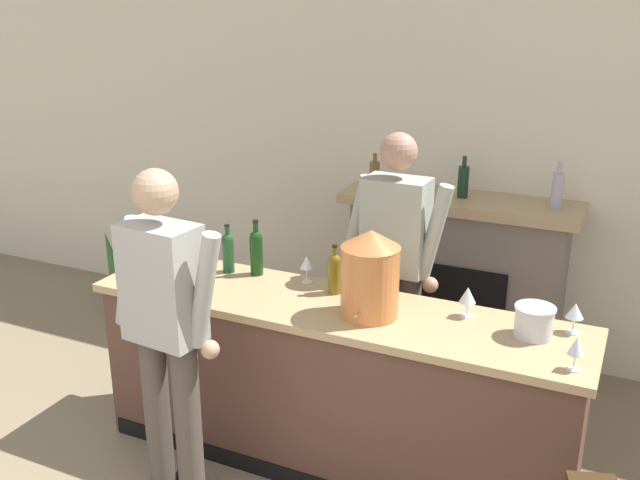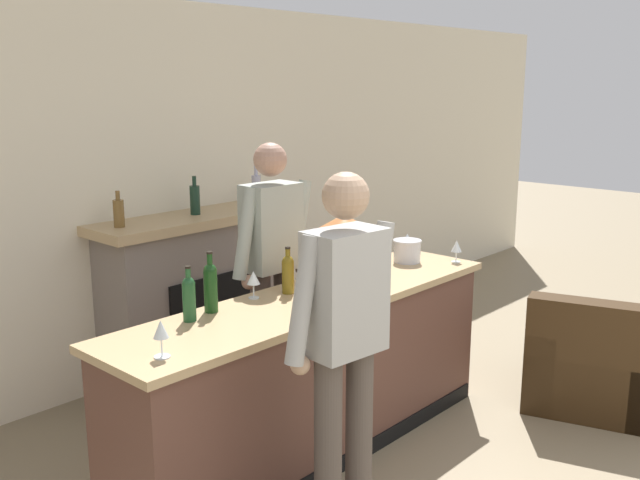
# 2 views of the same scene
# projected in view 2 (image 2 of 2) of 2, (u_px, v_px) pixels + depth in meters

# --- Properties ---
(wall_back_panel) EXTENTS (12.00, 0.07, 2.75)m
(wall_back_panel) POSITION_uv_depth(u_px,v_px,m) (113.00, 198.00, 5.00)
(wall_back_panel) COLOR beige
(wall_back_panel) RESTS_ON ground_plane
(bar_counter) EXTENTS (2.68, 0.63, 0.97)m
(bar_counter) POSITION_uv_depth(u_px,v_px,m) (314.00, 375.00, 4.19)
(bar_counter) COLOR brown
(bar_counter) RESTS_ON ground_plane
(fireplace_stone) EXTENTS (1.60, 0.52, 1.53)m
(fireplace_stone) POSITION_uv_depth(u_px,v_px,m) (196.00, 293.00, 5.35)
(fireplace_stone) COLOR slate
(fireplace_stone) RESTS_ON ground_plane
(armchair_black) EXTENTS (1.11, 1.08, 0.81)m
(armchair_black) POSITION_uv_depth(u_px,v_px,m) (595.00, 367.00, 4.87)
(armchair_black) COLOR #352210
(armchair_black) RESTS_ON ground_plane
(person_customer) EXTENTS (0.66, 0.33, 1.80)m
(person_customer) POSITION_uv_depth(u_px,v_px,m) (344.00, 346.00, 3.24)
(person_customer) COLOR #4C423A
(person_customer) RESTS_ON ground_plane
(person_bartender) EXTENTS (0.66, 0.31, 1.81)m
(person_bartender) POSITION_uv_depth(u_px,v_px,m) (272.00, 269.00, 4.54)
(person_bartender) COLOR #4C423C
(person_bartender) RESTS_ON ground_plane
(copper_dispenser) EXTENTS (0.30, 0.34, 0.46)m
(copper_dispenser) POSITION_uv_depth(u_px,v_px,m) (344.00, 252.00, 4.18)
(copper_dispenser) COLOR #C9753D
(copper_dispenser) RESTS_ON bar_counter
(ice_bucket_steel) EXTENTS (0.19, 0.19, 0.15)m
(ice_bucket_steel) POSITION_uv_depth(u_px,v_px,m) (407.00, 251.00, 4.86)
(ice_bucket_steel) COLOR silver
(ice_bucket_steel) RESTS_ON bar_counter
(wine_bottle_merlot_tall) EXTENTS (0.07, 0.07, 0.29)m
(wine_bottle_merlot_tall) POSITION_uv_depth(u_px,v_px,m) (189.00, 297.00, 3.64)
(wine_bottle_merlot_tall) COLOR #1D4A25
(wine_bottle_merlot_tall) RESTS_ON bar_counter
(wine_bottle_cabernet_heavy) EXTENTS (0.07, 0.07, 0.28)m
(wine_bottle_cabernet_heavy) POSITION_uv_depth(u_px,v_px,m) (288.00, 272.00, 4.12)
(wine_bottle_cabernet_heavy) COLOR brown
(wine_bottle_cabernet_heavy) RESTS_ON bar_counter
(wine_bottle_riesling_slim) EXTENTS (0.07, 0.07, 0.33)m
(wine_bottle_riesling_slim) POSITION_uv_depth(u_px,v_px,m) (211.00, 285.00, 3.78)
(wine_bottle_riesling_slim) COLOR #153C15
(wine_bottle_riesling_slim) RESTS_ON bar_counter
(wine_glass_mid_counter) EXTENTS (0.07, 0.07, 0.16)m
(wine_glass_mid_counter) POSITION_uv_depth(u_px,v_px,m) (457.00, 247.00, 4.83)
(wine_glass_mid_counter) COLOR silver
(wine_glass_mid_counter) RESTS_ON bar_counter
(wine_glass_front_right) EXTENTS (0.08, 0.08, 0.16)m
(wine_glass_front_right) POSITION_uv_depth(u_px,v_px,m) (366.00, 252.00, 4.66)
(wine_glass_front_right) COLOR silver
(wine_glass_front_right) RESTS_ON bar_counter
(wine_glass_near_bucket) EXTENTS (0.07, 0.07, 0.16)m
(wine_glass_near_bucket) POSITION_uv_depth(u_px,v_px,m) (253.00, 279.00, 4.03)
(wine_glass_near_bucket) COLOR silver
(wine_glass_near_bucket) RESTS_ON bar_counter
(wine_glass_back_row) EXTENTS (0.09, 0.09, 0.15)m
(wine_glass_back_row) POSITION_uv_depth(u_px,v_px,m) (407.00, 239.00, 5.05)
(wine_glass_back_row) COLOR silver
(wine_glass_back_row) RESTS_ON bar_counter
(wine_glass_by_dispenser) EXTENTS (0.07, 0.07, 0.17)m
(wine_glass_by_dispenser) POSITION_uv_depth(u_px,v_px,m) (161.00, 331.00, 3.16)
(wine_glass_by_dispenser) COLOR silver
(wine_glass_by_dispenser) RESTS_ON bar_counter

